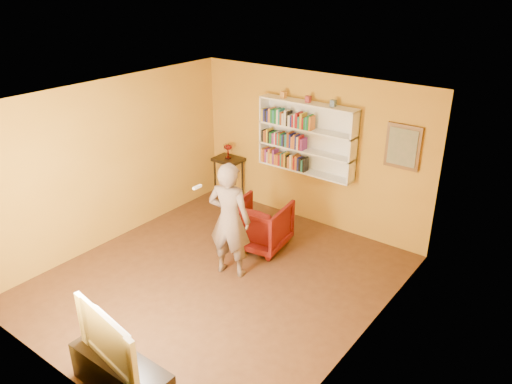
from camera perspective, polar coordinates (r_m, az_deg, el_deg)
room_shell at (r=7.04m, az=-4.58°, el=-3.10°), size 5.30×5.80×2.88m
bookshelf at (r=8.62m, az=5.97°, el=6.23°), size 1.80×0.29×1.23m
books_row_lower at (r=8.89m, az=3.24°, el=3.74°), size 0.92×0.19×0.27m
books_row_middle at (r=8.78m, az=3.22°, el=6.06°), size 0.86×0.19×0.27m
books_row_upper at (r=8.63m, az=3.63°, el=8.40°), size 1.00×0.19×0.27m
ornament_left at (r=8.64m, az=3.15°, el=11.03°), size 0.08×0.08×0.11m
ornament_centre at (r=8.39m, az=5.99°, el=10.51°), size 0.08×0.08×0.11m
ornament_right at (r=8.16m, az=8.81°, el=9.98°), size 0.08×0.08×0.11m
framed_painting at (r=7.94m, az=16.44°, el=4.96°), size 0.55×0.05×0.70m
console_table at (r=9.70m, az=-3.17°, el=3.03°), size 0.54×0.42×0.89m
ruby_lustre at (r=9.58m, az=-3.22°, el=4.99°), size 0.17×0.17×0.28m
armchair at (r=8.19m, az=0.51°, el=-3.73°), size 0.97×0.99×0.80m
person at (r=7.28m, az=-3.05°, el=-3.21°), size 0.74×0.58×1.78m
game_remote at (r=6.95m, az=-6.73°, el=0.57°), size 0.04×0.15×0.04m
tv_cabinet at (r=5.90m, az=-15.07°, el=-19.62°), size 1.28×0.38×0.46m
television at (r=5.54m, az=-15.70°, el=-15.51°), size 1.12×0.30×0.64m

